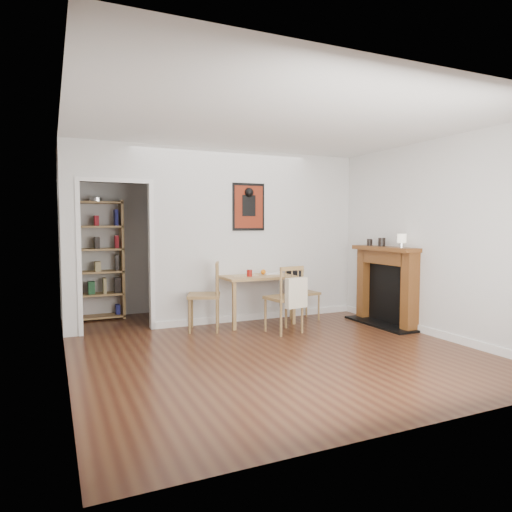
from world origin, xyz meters
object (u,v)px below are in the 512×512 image
dining_table (257,281)px  notebook (272,274)px  chair_right (304,293)px  fireplace (387,283)px  red_glass (249,273)px  ceramic_jar_b (370,242)px  ceramic_jar_a (382,242)px  orange_fruit (263,272)px  mantel_lamp (402,239)px  bookshelf (97,261)px  chair_left (204,296)px  chair_front (284,298)px

dining_table → notebook: 0.31m
chair_right → fireplace: fireplace is taller
chair_right → red_glass: (-0.94, -0.04, 0.35)m
fireplace → ceramic_jar_b: 0.67m
red_glass → notebook: (0.44, 0.16, -0.04)m
fireplace → notebook: fireplace is taller
chair_right → ceramic_jar_a: bearing=-37.7°
orange_fruit → mantel_lamp: 2.06m
fireplace → ceramic_jar_a: (-0.03, 0.09, 0.61)m
chair_right → notebook: (-0.50, 0.12, 0.31)m
fireplace → bookshelf: bearing=150.9°
fireplace → ceramic_jar_a: ceramic_jar_a is taller
bookshelf → red_glass: size_ratio=18.61×
mantel_lamp → ceramic_jar_a: size_ratio=1.55×
red_glass → mantel_lamp: size_ratio=0.51×
mantel_lamp → notebook: bearing=136.0°
red_glass → ceramic_jar_b: bearing=-14.2°
chair_right → mantel_lamp: mantel_lamp is taller
ceramic_jar_b → ceramic_jar_a: bearing=-75.0°
bookshelf → fireplace: (3.87, -2.15, -0.30)m
orange_fruit → notebook: 0.15m
chair_left → orange_fruit: (1.01, 0.19, 0.28)m
bookshelf → notebook: bearing=-26.9°
chair_right → ceramic_jar_b: bearing=-30.1°
red_glass → bookshelf: bearing=145.0°
notebook → ceramic_jar_a: bearing=-30.3°
bookshelf → fireplace: 4.43m
dining_table → bookshelf: (-2.14, 1.30, 0.28)m
fireplace → dining_table: bearing=153.8°
chair_left → ceramic_jar_a: 2.75m
chair_front → mantel_lamp: mantel_lamp is taller
bookshelf → mantel_lamp: size_ratio=9.53×
chair_right → orange_fruit: (-0.64, 0.12, 0.34)m
dining_table → orange_fruit: size_ratio=13.81×
chair_right → red_glass: size_ratio=8.13×
orange_fruit → ceramic_jar_b: bearing=-22.4°
chair_front → ceramic_jar_a: 1.77m
fireplace → ceramic_jar_b: ceramic_jar_b is taller
chair_front → notebook: (0.18, 0.75, 0.26)m
chair_front → bookshelf: 3.03m
dining_table → mantel_lamp: mantel_lamp is taller
red_glass → orange_fruit: 0.34m
notebook → ceramic_jar_a: size_ratio=2.19×
orange_fruit → mantel_lamp: bearing=-41.3°
red_glass → ceramic_jar_a: (1.86, -0.67, 0.45)m
orange_fruit → chair_left: bearing=-169.5°
fireplace → notebook: size_ratio=4.51×
bookshelf → chair_right: bearing=-24.7°
chair_front → mantel_lamp: size_ratio=4.76×
notebook → red_glass: bearing=-160.3°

